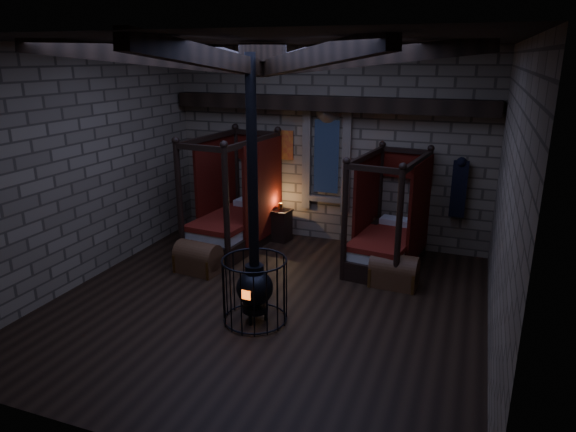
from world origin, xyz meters
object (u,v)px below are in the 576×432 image
(trunk_left, at_px, (198,258))
(bed_right, at_px, (388,239))
(stove, at_px, (255,284))
(bed_left, at_px, (235,219))
(trunk_right, at_px, (394,272))

(trunk_left, bearing_deg, bed_right, 32.63)
(trunk_left, xyz_separation_m, stove, (1.81, -1.37, 0.35))
(bed_left, height_order, bed_right, bed_left)
(bed_left, distance_m, trunk_left, 1.61)
(bed_left, xyz_separation_m, bed_right, (3.31, 0.06, -0.05))
(trunk_right, bearing_deg, bed_right, 110.40)
(bed_left, bearing_deg, trunk_left, -85.78)
(bed_left, relative_size, trunk_right, 2.78)
(bed_left, height_order, stove, stove)
(trunk_right, bearing_deg, stove, -128.60)
(bed_left, height_order, trunk_right, bed_left)
(bed_left, distance_m, bed_right, 3.31)
(bed_left, xyz_separation_m, trunk_right, (3.61, -0.90, -0.32))
(stove, bearing_deg, trunk_left, 147.17)
(trunk_left, bearing_deg, stove, -30.79)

